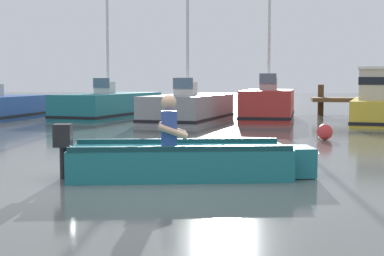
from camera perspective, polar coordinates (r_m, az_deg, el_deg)
The scene contains 7 objects.
ground_plane at distance 8.08m, azimuth -3.33°, elevation -5.13°, with size 120.00×120.00×0.00m, color slate.
rowboat_with_person at distance 8.17m, azimuth -0.77°, elevation -3.25°, with size 3.71×1.75×1.19m.
moored_boat_teal at distance 22.00m, azimuth -8.23°, elevation 2.23°, with size 2.87×6.21×4.64m.
moored_boat_grey at distance 19.28m, azimuth -0.33°, elevation 1.94°, with size 2.71×5.06×4.28m.
moored_boat_red at distance 20.58m, azimuth 7.70°, elevation 2.29°, with size 1.93×4.95×4.37m.
moored_boat_yellow at distance 19.89m, azimuth 18.68°, elevation 2.44°, with size 2.89×5.97×1.83m.
mooring_buoy at distance 13.73m, azimuth 13.18°, elevation -0.40°, with size 0.37×0.37×0.37m, color red.
Camera 1 is at (1.70, -7.78, 1.38)m, focal length 53.18 mm.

